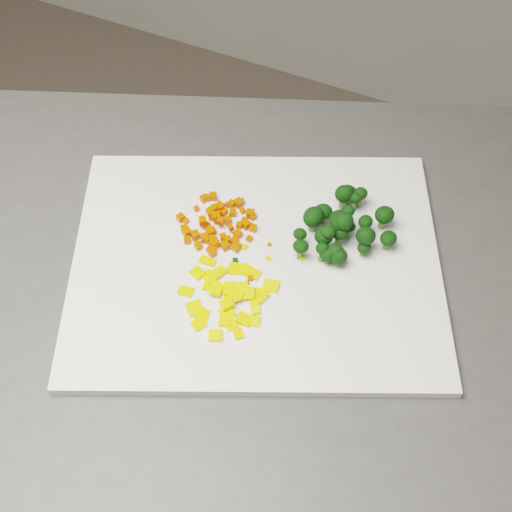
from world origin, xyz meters
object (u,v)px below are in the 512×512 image
at_px(cutting_board, 256,263).
at_px(pepper_pile, 226,291).
at_px(carrot_pile, 217,218).
at_px(counter_block, 277,422).
at_px(broccoli_pile, 342,225).

distance_m(cutting_board, pepper_pile, 0.07).
bearing_deg(carrot_pile, pepper_pile, -58.24).
bearing_deg(pepper_pile, counter_block, 42.23).
distance_m(carrot_pile, pepper_pile, 0.11).
bearing_deg(counter_block, broccoli_pile, 65.14).
xyz_separation_m(counter_block, broccoli_pile, (0.04, 0.09, 0.49)).
distance_m(counter_block, broccoli_pile, 0.50).
bearing_deg(pepper_pile, broccoli_pile, 54.90).
relative_size(pepper_pile, broccoli_pile, 0.97).
relative_size(counter_block, pepper_pile, 8.15).
bearing_deg(cutting_board, pepper_pile, -101.36).
relative_size(counter_block, carrot_pile, 9.46).
distance_m(cutting_board, broccoli_pile, 0.12).
height_order(counter_block, carrot_pile, carrot_pile).
bearing_deg(counter_block, carrot_pile, 160.27).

